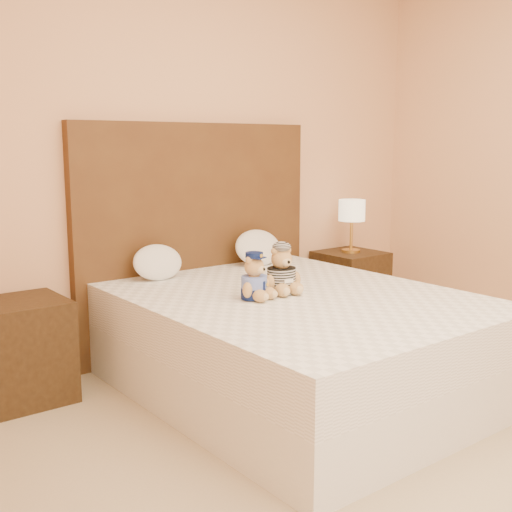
{
  "coord_description": "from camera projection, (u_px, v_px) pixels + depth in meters",
  "views": [
    {
      "loc": [
        -2.28,
        -1.36,
        1.37
      ],
      "look_at": [
        -0.1,
        1.45,
        0.74
      ],
      "focal_mm": 45.0,
      "sensor_mm": 36.0,
      "label": 1
    }
  ],
  "objects": [
    {
      "name": "pillow_right",
      "position": [
        258.0,
        246.0,
        4.36
      ],
      "size": [
        0.37,
        0.24,
        0.26
      ],
      "primitive_type": "ellipsoid",
      "color": "white",
      "rests_on": "bed"
    },
    {
      "name": "teddy_prisoner",
      "position": [
        281.0,
        270.0,
        3.53
      ],
      "size": [
        0.26,
        0.25,
        0.27
      ],
      "primitive_type": null,
      "rotation": [
        0.0,
        0.0,
        -0.12
      ],
      "color": "#A66F40",
      "rests_on": "bed"
    },
    {
      "name": "nightstand_right",
      "position": [
        350.0,
        287.0,
        4.94
      ],
      "size": [
        0.45,
        0.45,
        0.55
      ],
      "primitive_type": "cube",
      "color": "#392612",
      "rests_on": "ground"
    },
    {
      "name": "bed",
      "position": [
        297.0,
        343.0,
        3.56
      ],
      "size": [
        1.6,
        2.0,
        0.55
      ],
      "color": "white",
      "rests_on": "ground"
    },
    {
      "name": "ground",
      "position": [
        487.0,
        476.0,
        2.68
      ],
      "size": [
        4.0,
        4.5,
        0.0
      ],
      "primitive_type": "cube",
      "color": "tan",
      "rests_on": "ground"
    },
    {
      "name": "nightstand_left",
      "position": [
        23.0,
        351.0,
        3.43
      ],
      "size": [
        0.45,
        0.45,
        0.55
      ],
      "primitive_type": "cube",
      "color": "#392612",
      "rests_on": "ground"
    },
    {
      "name": "teddy_police",
      "position": [
        254.0,
        276.0,
        3.4
      ],
      "size": [
        0.26,
        0.25,
        0.25
      ],
      "primitive_type": null,
      "rotation": [
        0.0,
        0.0,
        0.26
      ],
      "color": "#A66F40",
      "rests_on": "bed"
    },
    {
      "name": "room_walls",
      "position": [
        417.0,
        39.0,
        2.72
      ],
      "size": [
        4.04,
        4.52,
        2.72
      ],
      "color": "#E1A77A",
      "rests_on": "ground"
    },
    {
      "name": "pillow_left",
      "position": [
        158.0,
        261.0,
        3.9
      ],
      "size": [
        0.33,
        0.21,
        0.23
      ],
      "primitive_type": "ellipsoid",
      "color": "white",
      "rests_on": "bed"
    },
    {
      "name": "lamp",
      "position": [
        352.0,
        213.0,
        4.84
      ],
      "size": [
        0.2,
        0.2,
        0.4
      ],
      "color": "gold",
      "rests_on": "nightstand_right"
    },
    {
      "name": "headboard",
      "position": [
        197.0,
        238.0,
        4.27
      ],
      "size": [
        1.75,
        0.08,
        1.5
      ],
      "primitive_type": "cube",
      "color": "#513418",
      "rests_on": "ground"
    }
  ]
}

